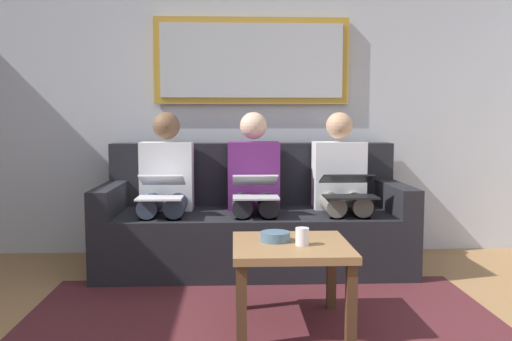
# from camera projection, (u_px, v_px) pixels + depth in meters

# --- Properties ---
(wall_rear) EXTENTS (6.00, 0.12, 2.60)m
(wall_rear) POSITION_uv_depth(u_px,v_px,m) (251.00, 93.00, 4.40)
(wall_rear) COLOR #B7BCC6
(wall_rear) RESTS_ON ground_plane
(area_rug) EXTENTS (2.60, 1.80, 0.01)m
(area_rug) POSITION_uv_depth(u_px,v_px,m) (263.00, 330.00, 2.79)
(area_rug) COLOR #4C1E23
(area_rug) RESTS_ON ground_plane
(couch) EXTENTS (2.20, 0.90, 0.90)m
(couch) POSITION_uv_depth(u_px,v_px,m) (254.00, 224.00, 4.02)
(couch) COLOR black
(couch) RESTS_ON ground_plane
(framed_mirror) EXTENTS (1.55, 0.05, 0.68)m
(framed_mirror) POSITION_uv_depth(u_px,v_px,m) (252.00, 61.00, 4.29)
(framed_mirror) COLOR #B7892D
(coffee_table) EXTENTS (0.60, 0.60, 0.45)m
(coffee_table) POSITION_uv_depth(u_px,v_px,m) (291.00, 256.00, 2.81)
(coffee_table) COLOR olive
(coffee_table) RESTS_ON ground_plane
(cup) EXTENTS (0.07, 0.07, 0.09)m
(cup) POSITION_uv_depth(u_px,v_px,m) (302.00, 236.00, 2.75)
(cup) COLOR silver
(cup) RESTS_ON coffee_table
(bowl) EXTENTS (0.16, 0.16, 0.05)m
(bowl) POSITION_uv_depth(u_px,v_px,m) (275.00, 237.00, 2.84)
(bowl) COLOR slate
(bowl) RESTS_ON coffee_table
(person_left) EXTENTS (0.38, 0.58, 1.14)m
(person_left) POSITION_uv_depth(u_px,v_px,m) (341.00, 185.00, 3.95)
(person_left) COLOR silver
(person_left) RESTS_ON couch
(laptop_black) EXTENTS (0.35, 0.35, 0.15)m
(laptop_black) POSITION_uv_depth(u_px,v_px,m) (348.00, 187.00, 3.71)
(laptop_black) COLOR black
(person_middle) EXTENTS (0.38, 0.58, 1.14)m
(person_middle) POSITION_uv_depth(u_px,v_px,m) (254.00, 185.00, 3.92)
(person_middle) COLOR #66236B
(person_middle) RESTS_ON couch
(laptop_silver) EXTENTS (0.31, 0.34, 0.15)m
(laptop_silver) POSITION_uv_depth(u_px,v_px,m) (255.00, 188.00, 3.68)
(laptop_silver) COLOR silver
(person_right) EXTENTS (0.38, 0.58, 1.14)m
(person_right) POSITION_uv_depth(u_px,v_px,m) (166.00, 186.00, 3.90)
(person_right) COLOR silver
(person_right) RESTS_ON couch
(laptop_white) EXTENTS (0.30, 0.36, 0.16)m
(laptop_white) POSITION_uv_depth(u_px,v_px,m) (161.00, 188.00, 3.66)
(laptop_white) COLOR white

